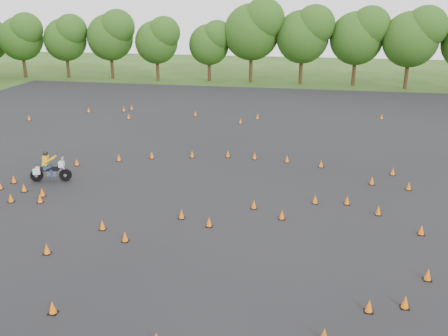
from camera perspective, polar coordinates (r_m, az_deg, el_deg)
ground at (r=24.34m, az=-1.74°, el=-5.69°), size 140.00×140.00×0.00m
asphalt_pad at (r=29.79m, az=0.71°, el=-0.94°), size 62.00×62.00×0.00m
treeline at (r=57.19m, az=9.95°, el=13.15°), size 87.14×32.65×10.76m
traffic_cones at (r=29.17m, az=0.05°, el=-0.92°), size 36.82×32.82×0.45m
rider_yellow at (r=30.41m, az=-19.26°, el=0.17°), size 2.44×1.27×1.80m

